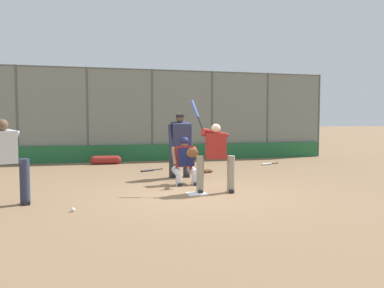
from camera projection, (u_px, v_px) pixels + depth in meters
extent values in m
plane|color=#846647|center=(197.00, 194.00, 8.30)|extent=(160.00, 160.00, 0.00)
cube|color=white|center=(197.00, 194.00, 8.30)|extent=(0.43, 0.43, 0.01)
cylinder|color=#515651|center=(319.00, 116.00, 16.97)|extent=(0.08, 0.08, 3.70)
cylinder|color=#515651|center=(267.00, 115.00, 16.36)|extent=(0.08, 0.08, 3.70)
cylinder|color=#515651|center=(212.00, 115.00, 15.76)|extent=(0.08, 0.08, 3.70)
cylinder|color=#515651|center=(152.00, 115.00, 15.15)|extent=(0.08, 0.08, 3.70)
cylinder|color=#515651|center=(87.00, 115.00, 14.55)|extent=(0.08, 0.08, 3.70)
cylinder|color=#515651|center=(17.00, 115.00, 13.94)|extent=(0.08, 0.08, 3.70)
cube|color=gray|center=(152.00, 115.00, 15.15)|extent=(15.20, 0.01, 3.70)
cylinder|color=#515651|center=(152.00, 70.00, 15.04)|extent=(15.20, 0.06, 0.06)
cube|color=#236638|center=(153.00, 153.00, 15.15)|extent=(14.90, 0.18, 0.65)
cube|color=slate|center=(163.00, 154.00, 17.69)|extent=(10.64, 2.50, 0.12)
cube|color=slate|center=(166.00, 152.00, 16.88)|extent=(10.64, 0.55, 0.44)
cube|color=#B7BABC|center=(166.00, 146.00, 16.87)|extent=(10.64, 0.24, 0.08)
cube|color=slate|center=(164.00, 147.00, 17.41)|extent=(10.64, 0.55, 0.76)
cube|color=#B7BABC|center=(164.00, 138.00, 17.38)|extent=(10.64, 0.24, 0.08)
cube|color=slate|center=(162.00, 143.00, 17.93)|extent=(10.64, 0.55, 1.08)
cube|color=#B7BABC|center=(162.00, 131.00, 17.89)|extent=(10.64, 0.24, 0.08)
cube|color=slate|center=(160.00, 139.00, 18.45)|extent=(10.64, 0.55, 1.40)
cube|color=#B7BABC|center=(160.00, 124.00, 18.40)|extent=(10.64, 0.24, 0.08)
cylinder|color=gray|center=(231.00, 174.00, 8.46)|extent=(0.17, 0.17, 0.84)
cube|color=black|center=(231.00, 191.00, 8.48)|extent=(0.16, 0.30, 0.08)
cylinder|color=gray|center=(200.00, 174.00, 8.43)|extent=(0.17, 0.17, 0.84)
cube|color=black|center=(200.00, 191.00, 8.45)|extent=(0.16, 0.30, 0.08)
cube|color=maroon|center=(216.00, 146.00, 8.40)|extent=(0.50, 0.35, 0.58)
sphere|color=beige|center=(216.00, 128.00, 8.38)|extent=(0.21, 0.21, 0.21)
cylinder|color=maroon|center=(215.00, 133.00, 8.41)|extent=(0.59, 0.26, 0.22)
cylinder|color=maroon|center=(203.00, 133.00, 8.40)|extent=(0.10, 0.14, 0.16)
sphere|color=black|center=(203.00, 130.00, 8.42)|extent=(0.04, 0.04, 0.04)
cylinder|color=black|center=(201.00, 124.00, 8.48)|extent=(0.10, 0.20, 0.30)
cylinder|color=#334789|center=(195.00, 109.00, 8.63)|extent=(0.18, 0.31, 0.43)
cylinder|color=silver|center=(195.00, 179.00, 9.44)|extent=(0.16, 0.16, 0.31)
cylinder|color=silver|center=(193.00, 171.00, 9.62)|extent=(0.20, 0.48, 0.24)
cube|color=black|center=(195.00, 183.00, 9.45)|extent=(0.11, 0.26, 0.08)
cylinder|color=silver|center=(179.00, 180.00, 9.32)|extent=(0.16, 0.16, 0.31)
cylinder|color=silver|center=(177.00, 172.00, 9.51)|extent=(0.20, 0.48, 0.24)
cube|color=black|center=(179.00, 184.00, 9.33)|extent=(0.11, 0.26, 0.08)
cube|color=maroon|center=(184.00, 157.00, 9.58)|extent=(0.47, 0.38, 0.56)
cube|color=#191E47|center=(186.00, 157.00, 9.44)|extent=(0.41, 0.15, 0.47)
sphere|color=#936B4C|center=(184.00, 143.00, 9.56)|extent=(0.21, 0.21, 0.21)
sphere|color=#191E47|center=(184.00, 141.00, 9.56)|extent=(0.23, 0.23, 0.23)
cylinder|color=maroon|center=(193.00, 150.00, 9.38)|extent=(0.27, 0.55, 0.16)
ellipsoid|color=brown|center=(192.00, 153.00, 9.12)|extent=(0.30, 0.11, 0.24)
cylinder|color=#936B4C|center=(174.00, 156.00, 9.51)|extent=(0.11, 0.32, 0.45)
cylinder|color=#333333|center=(187.00, 161.00, 10.77)|extent=(0.19, 0.19, 0.92)
cube|color=black|center=(187.00, 176.00, 10.80)|extent=(0.13, 0.29, 0.08)
cylinder|color=#333333|center=(172.00, 162.00, 10.63)|extent=(0.19, 0.19, 0.92)
cube|color=black|center=(172.00, 176.00, 10.66)|extent=(0.13, 0.29, 0.08)
cube|color=#282D4C|center=(180.00, 134.00, 10.59)|extent=(0.53, 0.48, 0.70)
sphere|color=brown|center=(180.00, 118.00, 10.56)|extent=(0.23, 0.23, 0.23)
cylinder|color=black|center=(180.00, 116.00, 10.56)|extent=(0.24, 0.24, 0.08)
cylinder|color=#282D4C|center=(190.00, 141.00, 10.64)|extent=(0.14, 0.25, 0.98)
cylinder|color=#282D4C|center=(171.00, 142.00, 10.45)|extent=(0.18, 0.26, 0.98)
cylinder|color=#2D334C|center=(25.00, 182.00, 7.25)|extent=(0.19, 0.19, 0.89)
cube|color=black|center=(25.00, 202.00, 7.28)|extent=(0.21, 0.30, 0.08)
cube|color=#B7B7BC|center=(3.00, 147.00, 6.99)|extent=(0.55, 0.44, 0.61)
sphere|color=brown|center=(2.00, 125.00, 6.96)|extent=(0.23, 0.23, 0.23)
cylinder|color=#B7B7BC|center=(1.00, 131.00, 6.98)|extent=(0.62, 0.29, 0.23)
sphere|color=black|center=(277.00, 163.00, 14.03)|extent=(0.04, 0.04, 0.04)
cylinder|color=black|center=(274.00, 163.00, 13.94)|extent=(0.32, 0.14, 0.03)
cylinder|color=#B7BCC1|center=(267.00, 164.00, 13.72)|extent=(0.46, 0.22, 0.07)
sphere|color=black|center=(162.00, 169.00, 12.34)|extent=(0.04, 0.04, 0.04)
cylinder|color=black|center=(158.00, 169.00, 12.22)|extent=(0.32, 0.19, 0.03)
cylinder|color=#28282D|center=(147.00, 170.00, 11.94)|extent=(0.46, 0.29, 0.07)
ellipsoid|color=brown|center=(208.00, 171.00, 11.69)|extent=(0.33, 0.21, 0.12)
ellipsoid|color=brown|center=(206.00, 171.00, 11.57)|extent=(0.12, 0.09, 0.10)
sphere|color=white|center=(73.00, 210.00, 6.69)|extent=(0.07, 0.07, 0.07)
cylinder|color=maroon|center=(106.00, 160.00, 13.91)|extent=(0.82, 0.32, 0.32)
sphere|color=maroon|center=(117.00, 160.00, 14.01)|extent=(0.31, 0.31, 0.31)
sphere|color=maroon|center=(94.00, 160.00, 13.81)|extent=(0.31, 0.31, 0.31)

